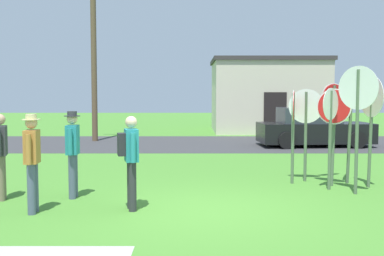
# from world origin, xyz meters

# --- Properties ---
(ground_plane) EXTENTS (80.00, 80.00, 0.00)m
(ground_plane) POSITION_xyz_m (0.00, 0.00, 0.00)
(ground_plane) COLOR #47842D
(street_asphalt) EXTENTS (60.00, 6.40, 0.01)m
(street_asphalt) POSITION_xyz_m (0.00, 11.19, 0.00)
(street_asphalt) COLOR #38383A
(street_asphalt) RESTS_ON ground
(building_background) EXTENTS (5.93, 5.41, 3.86)m
(building_background) POSITION_xyz_m (3.90, 17.50, 1.93)
(building_background) COLOR beige
(building_background) RESTS_ON ground
(utility_pole) EXTENTS (1.80, 0.24, 8.63)m
(utility_pole) POSITION_xyz_m (-4.33, 12.20, 4.50)
(utility_pole) COLOR brown
(utility_pole) RESTS_ON ground
(parked_car_on_street) EXTENTS (4.40, 2.22, 1.51)m
(parked_car_on_street) POSITION_xyz_m (4.59, 10.26, 0.69)
(parked_car_on_street) COLOR black
(parked_car_on_street) RESTS_ON ground
(stop_sign_rear_right) EXTENTS (0.80, 0.17, 2.19)m
(stop_sign_rear_right) POSITION_xyz_m (2.55, 2.88, 1.50)
(stop_sign_rear_right) COLOR #51664C
(stop_sign_rear_right) RESTS_ON ground
(stop_sign_low_front) EXTENTS (0.60, 0.69, 2.65)m
(stop_sign_low_front) POSITION_xyz_m (3.26, 1.42, 1.85)
(stop_sign_low_front) COLOR #51664C
(stop_sign_low_front) RESTS_ON ground
(stop_sign_far_back) EXTENTS (0.67, 0.52, 2.19)m
(stop_sign_far_back) POSITION_xyz_m (3.04, 2.32, 1.51)
(stop_sign_far_back) COLOR #51664C
(stop_sign_far_back) RESTS_ON ground
(stop_sign_tallest) EXTENTS (0.63, 0.27, 2.33)m
(stop_sign_tallest) POSITION_xyz_m (3.21, 2.98, 1.56)
(stop_sign_tallest) COLOR #51664C
(stop_sign_tallest) RESTS_ON ground
(stop_sign_center_cluster) EXTENTS (0.48, 0.51, 2.20)m
(stop_sign_center_cluster) POSITION_xyz_m (2.84, 1.89, 1.49)
(stop_sign_center_cluster) COLOR #51664C
(stop_sign_center_cluster) RESTS_ON ground
(stop_sign_leaning_right) EXTENTS (0.21, 0.89, 2.46)m
(stop_sign_leaning_right) POSITION_xyz_m (3.80, 2.12, 1.71)
(stop_sign_leaning_right) COLOR #51664C
(stop_sign_leaning_right) RESTS_ON ground
(stop_sign_rear_left) EXTENTS (0.37, 0.82, 2.44)m
(stop_sign_rear_left) POSITION_xyz_m (3.49, 2.59, 1.69)
(stop_sign_rear_left) COLOR #51664C
(stop_sign_rear_left) RESTS_ON ground
(stop_sign_leaning_left) EXTENTS (0.19, 0.70, 2.15)m
(stop_sign_leaning_left) POSITION_xyz_m (2.18, 2.58, 1.46)
(stop_sign_leaning_left) COLOR #51664C
(stop_sign_leaning_left) RESTS_ON ground
(person_holding_notes) EXTENTS (0.30, 0.56, 1.69)m
(person_holding_notes) POSITION_xyz_m (-3.88, 0.89, 0.95)
(person_holding_notes) COLOR #7A6B56
(person_holding_notes) RESTS_ON ground
(person_near_signs) EXTENTS (0.42, 0.56, 1.69)m
(person_near_signs) POSITION_xyz_m (-1.25, 0.08, 0.98)
(person_near_signs) COLOR #2D2D33
(person_near_signs) RESTS_ON ground
(person_in_blue) EXTENTS (0.32, 0.57, 1.74)m
(person_in_blue) POSITION_xyz_m (-2.93, -0.14, 0.98)
(person_in_blue) COLOR #4C5670
(person_in_blue) RESTS_ON ground
(person_in_teal) EXTENTS (0.32, 0.57, 1.74)m
(person_in_teal) POSITION_xyz_m (-2.52, 1.08, 0.98)
(person_in_teal) COLOR #4C5670
(person_in_teal) RESTS_ON ground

